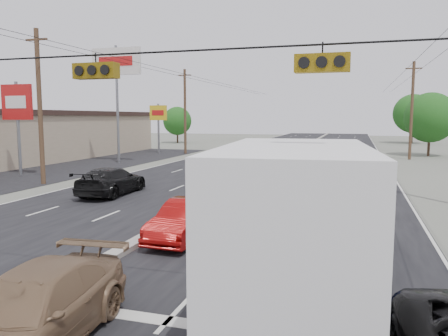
# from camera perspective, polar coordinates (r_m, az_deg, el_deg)

# --- Properties ---
(ground) EXTENTS (200.00, 200.00, 0.00)m
(ground) POSITION_cam_1_polar(r_m,az_deg,el_deg) (12.16, -21.63, -15.11)
(ground) COLOR #606356
(ground) RESTS_ON ground
(road_surface) EXTENTS (20.00, 160.00, 0.02)m
(road_surface) POSITION_cam_1_polar(r_m,az_deg,el_deg) (39.66, 6.38, 0.27)
(road_surface) COLOR black
(road_surface) RESTS_ON ground
(center_median) EXTENTS (0.50, 160.00, 0.20)m
(center_median) POSITION_cam_1_polar(r_m,az_deg,el_deg) (39.65, 6.38, 0.41)
(center_median) COLOR gray
(center_median) RESTS_ON ground
(parking_lot) EXTENTS (10.00, 42.00, 0.02)m
(parking_lot) POSITION_cam_1_polar(r_m,az_deg,el_deg) (41.76, -18.59, 0.28)
(parking_lot) COLOR black
(parking_lot) RESTS_ON ground
(utility_pole_left_b) EXTENTS (1.60, 0.30, 10.00)m
(utility_pole_left_b) POSITION_cam_1_polar(r_m,az_deg,el_deg) (30.86, -22.93, 7.46)
(utility_pole_left_b) COLOR #422D1E
(utility_pole_left_b) RESTS_ON ground
(utility_pole_left_c) EXTENTS (1.60, 0.30, 10.00)m
(utility_pole_left_c) POSITION_cam_1_polar(r_m,az_deg,el_deg) (52.58, -5.11, 7.43)
(utility_pole_left_c) COLOR #422D1E
(utility_pole_left_c) RESTS_ON ground
(utility_pole_right_c) EXTENTS (1.60, 0.30, 10.00)m
(utility_pole_right_c) POSITION_cam_1_polar(r_m,az_deg,el_deg) (49.05, 23.32, 6.97)
(utility_pole_right_c) COLOR #422D1E
(utility_pole_right_c) RESTS_ON ground
(traffic_signals) EXTENTS (25.00, 0.30, 0.54)m
(traffic_signals) POSITION_cam_1_polar(r_m,az_deg,el_deg) (10.55, -16.84, 12.26)
(traffic_signals) COLOR black
(traffic_signals) RESTS_ON ground
(pole_sign_mid) EXTENTS (2.60, 0.25, 7.00)m
(pole_sign_mid) POSITION_cam_1_polar(r_m,az_deg,el_deg) (36.07, -25.40, 7.17)
(pole_sign_mid) COLOR slate
(pole_sign_mid) RESTS_ON ground
(pole_sign_billboard) EXTENTS (5.00, 0.25, 11.00)m
(pole_sign_billboard) POSITION_cam_1_polar(r_m,az_deg,el_deg) (42.91, -13.88, 12.47)
(pole_sign_billboard) COLOR slate
(pole_sign_billboard) RESTS_ON ground
(pole_sign_far) EXTENTS (2.20, 0.25, 6.00)m
(pole_sign_far) POSITION_cam_1_polar(r_m,az_deg,el_deg) (53.99, -8.57, 6.62)
(pole_sign_far) COLOR slate
(pole_sign_far) RESTS_ON ground
(tree_left_far) EXTENTS (4.80, 4.80, 6.12)m
(tree_left_far) POSITION_cam_1_polar(r_m,az_deg,el_deg) (74.70, -6.12, 6.13)
(tree_left_far) COLOR #382619
(tree_left_far) RESTS_ON ground
(tree_right_mid) EXTENTS (5.60, 5.60, 7.14)m
(tree_right_mid) POSITION_cam_1_polar(r_m,az_deg,el_deg) (54.32, 25.34, 5.98)
(tree_right_mid) COLOR #382619
(tree_right_mid) RESTS_ON ground
(tree_right_far) EXTENTS (6.40, 6.40, 8.16)m
(tree_right_far) POSITION_cam_1_polar(r_m,az_deg,el_deg) (79.25, 23.47, 6.55)
(tree_right_far) COLOR #382619
(tree_right_far) RESTS_ON ground
(box_truck) EXTENTS (3.34, 7.84, 3.87)m
(box_truck) POSITION_cam_1_polar(r_m,az_deg,el_deg) (9.37, 9.26, -8.45)
(box_truck) COLOR black
(box_truck) RESTS_ON ground
(tan_sedan) EXTENTS (2.49, 5.26, 1.48)m
(tan_sedan) POSITION_cam_1_polar(r_m,az_deg,el_deg) (9.42, -23.93, -16.90)
(tan_sedan) COLOR #826346
(tan_sedan) RESTS_ON ground
(red_sedan) EXTENTS (1.66, 4.35, 1.41)m
(red_sedan) POSITION_cam_1_polar(r_m,az_deg,el_deg) (15.92, -4.92, -6.81)
(red_sedan) COLOR #8E0908
(red_sedan) RESTS_ON ground
(queue_car_a) EXTENTS (1.53, 3.64, 1.23)m
(queue_car_a) POSITION_cam_1_polar(r_m,az_deg,el_deg) (19.76, 2.82, -4.41)
(queue_car_a) COLOR black
(queue_car_a) RESTS_ON ground
(queue_car_b) EXTENTS (1.87, 4.75, 1.54)m
(queue_car_b) POSITION_cam_1_polar(r_m,az_deg,el_deg) (17.81, 6.42, -5.17)
(queue_car_b) COLOR #BCBCBE
(queue_car_b) RESTS_ON ground
(queue_car_c) EXTENTS (2.62, 4.79, 1.27)m
(queue_car_c) POSITION_cam_1_polar(r_m,az_deg,el_deg) (23.43, 8.64, -2.67)
(queue_car_c) COLOR #AAADB2
(queue_car_c) RESTS_ON ground
(queue_car_d) EXTENTS (2.05, 4.68, 1.34)m
(queue_car_d) POSITION_cam_1_polar(r_m,az_deg,el_deg) (13.91, 15.72, -9.20)
(queue_car_d) COLOR #101850
(queue_car_d) RESTS_ON ground
(oncoming_near) EXTENTS (2.38, 5.44, 1.56)m
(oncoming_near) POSITION_cam_1_polar(r_m,az_deg,el_deg) (25.62, -14.46, -1.68)
(oncoming_near) COLOR black
(oncoming_near) RESTS_ON ground
(oncoming_far) EXTENTS (2.88, 5.25, 1.39)m
(oncoming_far) POSITION_cam_1_polar(r_m,az_deg,el_deg) (32.87, 1.67, 0.20)
(oncoming_far) COLOR #AEB2B6
(oncoming_far) RESTS_ON ground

